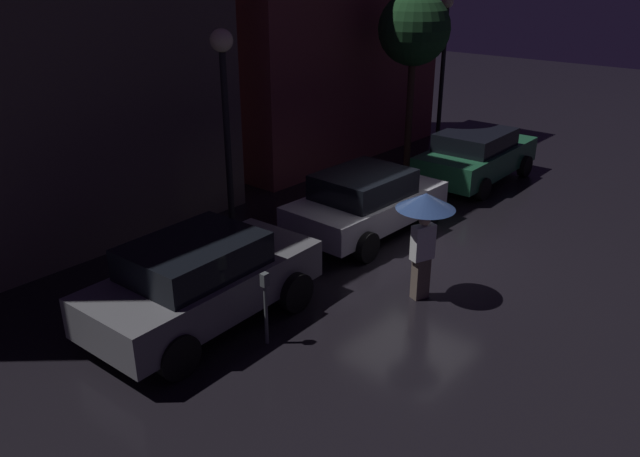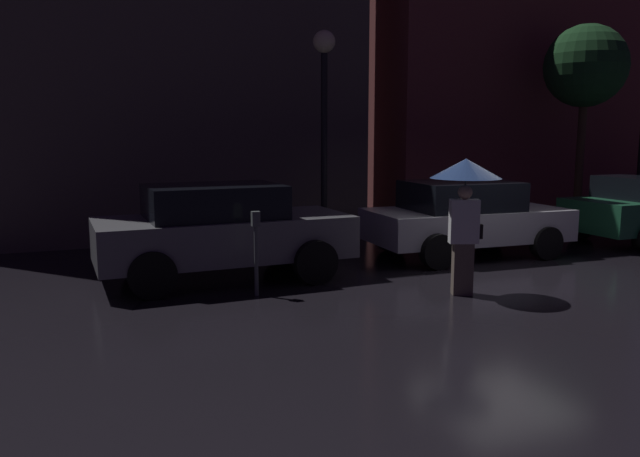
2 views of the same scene
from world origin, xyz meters
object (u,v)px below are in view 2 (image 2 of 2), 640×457
parking_meter (256,244)px  street_lamp_near (324,90)px  parked_car_grey (222,230)px  parked_car_silver (465,217)px  pedestrian_with_umbrella (465,187)px

parking_meter → street_lamp_near: 5.04m
parked_car_grey → street_lamp_near: 4.36m
parked_car_grey → parking_meter: 1.29m
parking_meter → street_lamp_near: size_ratio=0.28×
parked_car_silver → pedestrian_with_umbrella: (-1.76, -2.57, 0.86)m
parking_meter → pedestrian_with_umbrella: bearing=-20.1°
parked_car_silver → street_lamp_near: 3.94m
parked_car_grey → parked_car_silver: bearing=0.5°
parked_car_silver → street_lamp_near: street_lamp_near is taller
pedestrian_with_umbrella → parking_meter: size_ratio=1.61×
pedestrian_with_umbrella → parking_meter: pedestrian_with_umbrella is taller
parked_car_silver → pedestrian_with_umbrella: 3.23m
parked_car_grey → parked_car_silver: 4.92m
parked_car_silver → street_lamp_near: (-2.18, 2.08, 2.54)m
parking_meter → parked_car_silver: bearing=17.8°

